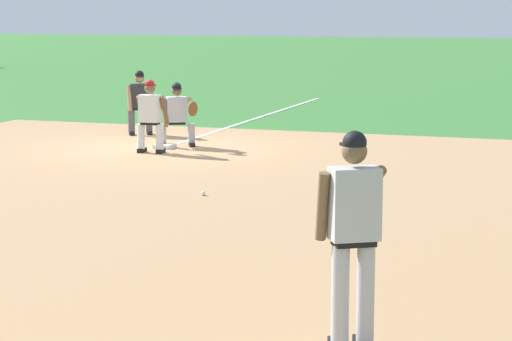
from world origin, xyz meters
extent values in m
plane|color=#336B2D|center=(0.00, 0.00, 0.00)|extent=(160.00, 160.00, 0.00)
cube|color=#A87F56|center=(-5.38, -3.23, 0.00)|extent=(18.00, 18.00, 0.01)
cube|color=white|center=(6.03, 0.00, 0.01)|extent=(12.06, 0.10, 0.00)
cube|color=white|center=(0.00, 0.00, 0.04)|extent=(0.38, 0.38, 0.09)
sphere|color=white|center=(-4.63, -2.69, 0.04)|extent=(0.07, 0.07, 0.07)
cylinder|color=#B2B2B7|center=(-10.81, -6.37, 0.50)|extent=(0.15, 0.15, 0.84)
cylinder|color=#B2B2B7|center=(-10.70, -6.56, 0.50)|extent=(0.15, 0.15, 0.84)
cube|color=black|center=(-10.76, -6.47, 0.94)|extent=(0.35, 0.39, 0.06)
cube|color=#B2B2B7|center=(-10.76, -6.47, 1.26)|extent=(0.41, 0.47, 0.60)
sphere|color=brown|center=(-10.74, -6.46, 1.69)|extent=(0.21, 0.21, 0.21)
sphere|color=black|center=(-10.74, -6.46, 1.76)|extent=(0.20, 0.20, 0.20)
cube|color=black|center=(-10.66, -6.41, 1.74)|extent=(0.18, 0.20, 0.02)
cylinder|color=brown|center=(-10.82, -6.21, 1.23)|extent=(0.21, 0.17, 0.59)
cylinder|color=brown|center=(-10.37, -6.53, 1.35)|extent=(0.50, 0.35, 0.41)
ellipsoid|color=brown|center=(-10.30, -6.48, 1.19)|extent=(0.36, 0.33, 0.34)
cube|color=black|center=(0.39, -0.44, 0.04)|extent=(0.28, 0.22, 0.09)
cylinder|color=#B2B2B7|center=(0.43, -0.42, 0.28)|extent=(0.15, 0.15, 0.40)
cube|color=black|center=(0.10, 0.08, 0.04)|extent=(0.28, 0.22, 0.09)
cylinder|color=#B2B2B7|center=(0.13, 0.10, 0.28)|extent=(0.15, 0.15, 0.40)
cube|color=black|center=(0.28, -0.16, 0.50)|extent=(0.34, 0.39, 0.06)
cube|color=#B2B2B7|center=(0.28, -0.16, 0.78)|extent=(0.41, 0.47, 0.52)
sphere|color=brown|center=(0.26, -0.17, 1.17)|extent=(0.21, 0.21, 0.21)
sphere|color=black|center=(0.26, -0.17, 1.24)|extent=(0.20, 0.20, 0.20)
cube|color=black|center=(0.18, -0.22, 1.22)|extent=(0.18, 0.20, 0.02)
cylinder|color=brown|center=(0.04, -0.58, 0.92)|extent=(0.55, 0.37, 0.24)
cylinder|color=brown|center=(0.07, 0.01, 0.72)|extent=(0.25, 0.20, 0.58)
ellipsoid|color=brown|center=(-0.14, -0.69, 0.85)|extent=(0.29, 0.28, 0.35)
cube|color=black|center=(-0.71, 0.18, 0.04)|extent=(0.26, 0.12, 0.09)
cylinder|color=white|center=(-0.75, 0.18, 0.33)|extent=(0.15, 0.15, 0.50)
cube|color=black|center=(-0.69, -0.22, 0.04)|extent=(0.26, 0.12, 0.09)
cylinder|color=white|center=(-0.73, -0.22, 0.33)|extent=(0.15, 0.15, 0.50)
cube|color=black|center=(-0.74, -0.02, 0.60)|extent=(0.21, 0.35, 0.06)
cube|color=white|center=(-0.74, -0.02, 0.89)|extent=(0.25, 0.41, 0.54)
sphere|color=brown|center=(-0.72, -0.02, 1.29)|extent=(0.21, 0.21, 0.21)
sphere|color=maroon|center=(-0.72, -0.02, 1.36)|extent=(0.20, 0.20, 0.20)
cube|color=maroon|center=(-0.63, -0.02, 1.34)|extent=(0.12, 0.17, 0.02)
cylinder|color=brown|center=(-0.60, 0.23, 0.86)|extent=(0.33, 0.10, 0.56)
cylinder|color=brown|center=(-0.59, -0.27, 0.86)|extent=(0.33, 0.10, 0.56)
cube|color=black|center=(1.91, 1.22, 0.04)|extent=(0.28, 0.23, 0.09)
cylinder|color=#515154|center=(1.94, 1.24, 0.33)|extent=(0.15, 0.15, 0.50)
cube|color=black|center=(1.70, 1.56, 0.04)|extent=(0.28, 0.23, 0.09)
cylinder|color=#515154|center=(1.73, 1.58, 0.33)|extent=(0.15, 0.15, 0.50)
cube|color=black|center=(1.84, 1.41, 0.60)|extent=(0.35, 0.39, 0.06)
cube|color=#232326|center=(1.84, 1.41, 0.89)|extent=(0.42, 0.47, 0.54)
sphere|color=#9E7051|center=(1.82, 1.40, 1.29)|extent=(0.21, 0.21, 0.21)
sphere|color=black|center=(1.82, 1.40, 1.36)|extent=(0.20, 0.20, 0.20)
cube|color=black|center=(1.74, 1.35, 1.34)|extent=(0.18, 0.20, 0.02)
cylinder|color=#9E7051|center=(1.84, 1.12, 0.86)|extent=(0.32, 0.25, 0.56)
cylinder|color=#9E7051|center=(1.58, 1.54, 0.86)|extent=(0.32, 0.25, 0.56)
camera|label=1|loc=(-18.58, -8.26, 2.84)|focal=70.00mm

